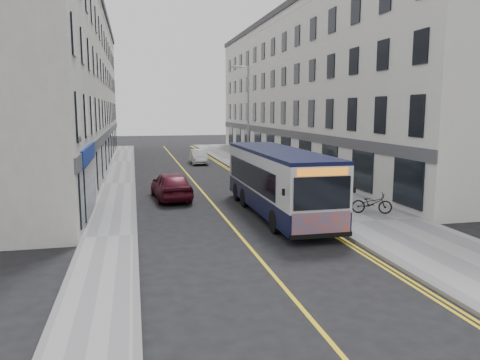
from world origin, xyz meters
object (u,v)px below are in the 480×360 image
city_bus (278,180)px  car_maroon (171,185)px  streetlamp (247,116)px  bicycle (372,203)px  pedestrian_far (263,162)px  pedestrian_near (281,168)px  car_white (199,157)px

city_bus → car_maroon: city_bus is taller
streetlamp → city_bus: streetlamp is taller
bicycle → pedestrian_far: bearing=25.1°
bicycle → car_maroon: (-8.71, 6.20, 0.18)m
city_bus → pedestrian_far: 14.11m
bicycle → pedestrian_near: (-0.83, 11.13, 0.30)m
pedestrian_near → car_white: 12.26m
pedestrian_far → car_maroon: pedestrian_far is taller
pedestrian_near → pedestrian_far: pedestrian_far is taller
city_bus → pedestrian_far: size_ratio=6.54×
city_bus → pedestrian_far: (3.14, 13.74, -0.75)m
pedestrian_near → car_maroon: size_ratio=0.34×
car_maroon → city_bus: bearing=127.5°
city_bus → pedestrian_near: 10.50m
streetlamp → car_white: streetlamp is taller
bicycle → pedestrian_near: size_ratio=1.18×
pedestrian_far → car_maroon: (-7.67, -8.76, -0.15)m
bicycle → car_white: size_ratio=0.47×
bicycle → pedestrian_near: pedestrian_near is taller
streetlamp → pedestrian_far: streetlamp is taller
streetlamp → car_maroon: (-6.17, -7.71, -3.61)m
pedestrian_near → city_bus: bearing=-118.4°
bicycle → car_white: 23.21m
pedestrian_far → car_white: (-3.87, 7.73, -0.29)m
bicycle → car_white: (-4.91, 22.68, 0.04)m
streetlamp → bicycle: 14.63m
pedestrian_far → pedestrian_near: bearing=-122.9°
streetlamp → bicycle: bearing=-79.6°
streetlamp → city_bus: (-1.64, -12.69, -2.71)m
streetlamp → bicycle: (2.54, -13.90, -3.78)m
streetlamp → car_white: 9.83m
pedestrian_near → car_maroon: bearing=-157.6°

